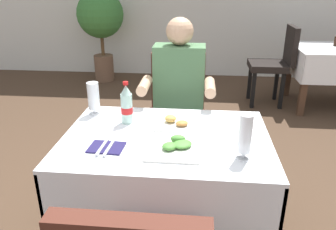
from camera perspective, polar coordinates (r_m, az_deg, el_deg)
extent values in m
cube|color=white|center=(1.78, -0.31, -3.92)|extent=(1.09, 0.79, 0.02)
cube|color=white|center=(1.54, -1.79, -16.07)|extent=(1.09, 0.02, 0.32)
cube|color=white|center=(2.20, 0.71, -3.37)|extent=(1.09, 0.02, 0.32)
cube|color=white|center=(1.98, -16.11, -7.50)|extent=(0.02, 0.79, 0.32)
cube|color=white|center=(1.89, 16.36, -9.06)|extent=(0.02, 0.79, 0.32)
cube|color=#472D1E|center=(1.82, -17.67, -18.21)|extent=(0.07, 0.07, 0.71)
cube|color=#472D1E|center=(2.33, -11.51, -7.66)|extent=(0.07, 0.07, 0.71)
cube|color=#472D1E|center=(2.27, 13.07, -8.79)|extent=(0.07, 0.07, 0.71)
cube|color=#4C2319|center=(2.50, 1.29, -1.49)|extent=(0.44, 0.44, 0.08)
cube|color=#4C2319|center=(2.65, 1.74, 5.87)|extent=(0.42, 0.06, 0.44)
cube|color=black|center=(2.49, -3.00, -8.51)|extent=(0.04, 0.04, 0.45)
cube|color=black|center=(2.47, 4.92, -8.87)|extent=(0.04, 0.04, 0.45)
cube|color=black|center=(2.79, -2.00, -4.90)|extent=(0.04, 0.04, 0.45)
cube|color=black|center=(2.77, 5.03, -5.20)|extent=(0.04, 0.04, 0.45)
cylinder|color=#282D42|center=(2.45, -0.52, -9.03)|extent=(0.10, 0.10, 0.45)
cylinder|color=#282D42|center=(2.44, 3.26, -9.20)|extent=(0.10, 0.10, 0.45)
cube|color=#282D42|center=(2.46, 1.70, -1.47)|extent=(0.34, 0.36, 0.12)
cube|color=#4C754C|center=(2.42, 1.91, 6.01)|extent=(0.36, 0.20, 0.50)
sphere|color=tan|center=(2.35, 2.02, 14.10)|extent=(0.19, 0.19, 0.19)
cylinder|color=tan|center=(2.22, -4.03, 5.07)|extent=(0.07, 0.26, 0.07)
cylinder|color=tan|center=(2.19, 7.16, 4.72)|extent=(0.07, 0.26, 0.07)
cube|color=white|center=(1.63, 0.84, -5.82)|extent=(0.26, 0.26, 0.01)
ellipsoid|color=#4C8E38|center=(1.67, 1.71, -4.08)|extent=(0.08, 0.06, 0.04)
ellipsoid|color=#4C8E38|center=(1.61, 0.23, -5.35)|extent=(0.10, 0.10, 0.03)
ellipsoid|color=#4C8E38|center=(1.64, 2.45, -5.00)|extent=(0.13, 0.13, 0.03)
cube|color=white|center=(1.92, 1.47, -1.35)|extent=(0.24, 0.24, 0.01)
ellipsoid|color=gold|center=(1.90, 0.43, -0.62)|extent=(0.09, 0.09, 0.04)
ellipsoid|color=#B77A38|center=(1.86, 2.38, -1.44)|extent=(0.08, 0.08, 0.03)
cylinder|color=white|center=(1.60, 12.65, -7.15)|extent=(0.07, 0.07, 0.01)
cylinder|color=white|center=(1.60, 12.71, -6.59)|extent=(0.02, 0.02, 0.03)
cylinder|color=white|center=(1.55, 13.04, -3.11)|extent=(0.06, 0.06, 0.18)
cylinder|color=black|center=(1.57, 12.88, -4.80)|extent=(0.06, 0.06, 0.08)
cylinder|color=white|center=(2.10, -12.35, 0.27)|extent=(0.07, 0.07, 0.01)
cylinder|color=white|center=(2.10, -12.39, 0.73)|extent=(0.02, 0.02, 0.03)
cylinder|color=white|center=(2.06, -12.62, 3.23)|extent=(0.07, 0.07, 0.16)
cylinder|color=#C68928|center=(2.07, -12.54, 2.33)|extent=(0.06, 0.06, 0.10)
cylinder|color=silver|center=(1.92, -7.04, 1.10)|extent=(0.07, 0.07, 0.17)
cylinder|color=red|center=(1.92, -7.03, 0.86)|extent=(0.07, 0.07, 0.04)
cone|color=silver|center=(1.88, -7.21, 4.35)|extent=(0.06, 0.06, 0.05)
cylinder|color=red|center=(1.87, -7.26, 5.41)|extent=(0.03, 0.03, 0.02)
cube|color=#231E4C|center=(1.68, -10.45, -5.45)|extent=(0.18, 0.14, 0.01)
cube|color=silver|center=(1.68, -11.05, -5.18)|extent=(0.02, 0.19, 0.01)
cube|color=silver|center=(1.67, -9.88, -5.29)|extent=(0.02, 0.19, 0.01)
cube|color=white|center=(4.48, 26.23, 10.17)|extent=(0.85, 0.84, 0.02)
cube|color=white|center=(4.89, 24.32, 9.31)|extent=(0.85, 0.02, 0.32)
cube|color=white|center=(4.38, 20.68, 8.51)|extent=(0.02, 0.84, 0.32)
cube|color=#472D1E|center=(4.11, 22.18, 4.59)|extent=(0.07, 0.07, 0.71)
cube|color=#472D1E|center=(4.78, 19.94, 7.28)|extent=(0.07, 0.07, 0.71)
cube|color=black|center=(4.32, 16.60, 8.05)|extent=(0.44, 0.44, 0.08)
cube|color=black|center=(4.33, 20.29, 11.14)|extent=(0.06, 0.42, 0.44)
cube|color=black|center=(4.53, 13.74, 5.48)|extent=(0.04, 0.04, 0.45)
cube|color=black|center=(4.21, 14.32, 4.11)|extent=(0.04, 0.04, 0.45)
cube|color=black|center=(4.59, 17.95, 5.25)|extent=(0.04, 0.04, 0.45)
cube|color=black|center=(4.27, 18.83, 3.88)|extent=(0.04, 0.04, 0.45)
cylinder|color=brown|center=(5.30, -10.83, 7.92)|extent=(0.29, 0.29, 0.40)
cylinder|color=brown|center=(5.23, -11.13, 11.75)|extent=(0.05, 0.05, 0.33)
sphere|color=#387533|center=(5.16, -11.50, 16.49)|extent=(0.68, 0.68, 0.68)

